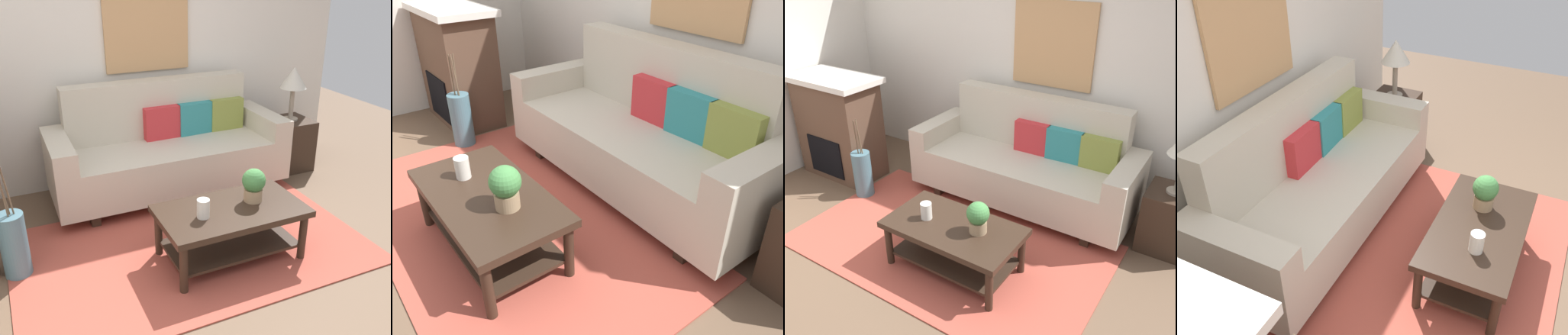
{
  "view_description": "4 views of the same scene",
  "coord_description": "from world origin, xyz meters",
  "views": [
    {
      "loc": [
        -1.22,
        -2.27,
        2.06
      ],
      "look_at": [
        0.13,
        0.71,
        0.6
      ],
      "focal_mm": 41.03,
      "sensor_mm": 36.0,
      "label": 1
    },
    {
      "loc": [
        2.17,
        -0.45,
        1.78
      ],
      "look_at": [
        0.4,
        0.9,
        0.46
      ],
      "focal_mm": 37.17,
      "sensor_mm": 36.0,
      "label": 2
    },
    {
      "loc": [
        1.94,
        -1.99,
        2.43
      ],
      "look_at": [
        0.05,
        0.93,
        0.62
      ],
      "focal_mm": 39.66,
      "sensor_mm": 36.0,
      "label": 3
    },
    {
      "loc": [
        -2.17,
        -0.08,
        2.45
      ],
      "look_at": [
        0.18,
        1.07,
        0.7
      ],
      "focal_mm": 41.08,
      "sensor_mm": 36.0,
      "label": 4
    }
  ],
  "objects": [
    {
      "name": "floor_vase_branch_b",
      "position": [
        -1.3,
        0.73,
        0.68
      ],
      "size": [
        0.05,
        0.04,
        0.36
      ],
      "primitive_type": "cylinder",
      "rotation": [
        -0.07,
        -0.11,
        0.0
      ],
      "color": "brown",
      "rests_on": "floor_vase"
    },
    {
      "name": "throw_pillow_crimson",
      "position": [
        0.2,
        1.67,
        0.68
      ],
      "size": [
        0.36,
        0.13,
        0.32
      ],
      "primitive_type": "cube",
      "rotation": [
        0.0,
        0.0,
        0.03
      ],
      "color": "red",
      "rests_on": "couch"
    },
    {
      "name": "ground_plane",
      "position": [
        0.0,
        0.0,
        0.0
      ],
      "size": [
        8.84,
        8.84,
        0.0
      ],
      "primitive_type": "plane",
      "color": "brown"
    },
    {
      "name": "table_lamp",
      "position": [
        1.63,
        1.53,
        0.99
      ],
      "size": [
        0.28,
        0.28,
        0.57
      ],
      "color": "gray",
      "rests_on": "side_table"
    },
    {
      "name": "throw_pillow_olive",
      "position": [
        0.91,
        1.67,
        0.68
      ],
      "size": [
        0.36,
        0.12,
        0.32
      ],
      "primitive_type": "cube",
      "rotation": [
        0.0,
        0.0,
        0.01
      ],
      "color": "olive",
      "rests_on": "couch"
    },
    {
      "name": "floor_vase",
      "position": [
        -1.29,
        0.71,
        0.25
      ],
      "size": [
        0.19,
        0.19,
        0.5
      ],
      "primitive_type": "cylinder",
      "color": "slate",
      "rests_on": "ground_plane"
    },
    {
      "name": "couch",
      "position": [
        0.2,
        1.55,
        0.43
      ],
      "size": [
        2.25,
        0.84,
        1.08
      ],
      "color": "beige",
      "rests_on": "ground_plane"
    },
    {
      "name": "framed_painting",
      "position": [
        0.2,
        2.01,
        1.54
      ],
      "size": [
        0.85,
        0.03,
        0.83
      ],
      "primitive_type": "cube",
      "color": "tan"
    },
    {
      "name": "area_rug",
      "position": [
        0.0,
        0.5,
        0.01
      ],
      "size": [
        2.75,
        1.66,
        0.01
      ],
      "primitive_type": "cube",
      "color": "#B24C3D",
      "rests_on": "ground_plane"
    },
    {
      "name": "floor_vase_branch_a",
      "position": [
        -1.27,
        0.71,
        0.68
      ],
      "size": [
        0.05,
        0.02,
        0.36
      ],
      "primitive_type": "cylinder",
      "rotation": [
        0.01,
        -0.09,
        0.0
      ],
      "color": "brown",
      "rests_on": "floor_vase"
    },
    {
      "name": "coffee_table",
      "position": [
        0.22,
        0.27,
        0.31
      ],
      "size": [
        1.1,
        0.6,
        0.43
      ],
      "color": "#332319",
      "rests_on": "ground_plane"
    },
    {
      "name": "throw_pillow_teal",
      "position": [
        0.55,
        1.67,
        0.68
      ],
      "size": [
        0.37,
        0.14,
        0.32
      ],
      "primitive_type": "cube",
      "rotation": [
        0.0,
        0.0,
        0.05
      ],
      "color": "teal",
      "rests_on": "couch"
    },
    {
      "name": "floor_vase_branch_c",
      "position": [
        -1.3,
        0.69,
        0.68
      ],
      "size": [
        0.03,
        0.02,
        0.36
      ],
      "primitive_type": "cylinder",
      "rotation": [
        -0.01,
        -0.04,
        0.0
      ],
      "color": "brown",
      "rests_on": "floor_vase"
    },
    {
      "name": "wall_back",
      "position": [
        0.0,
        2.08,
        1.35
      ],
      "size": [
        4.84,
        0.1,
        2.7
      ],
      "primitive_type": "cube",
      "color": "silver",
      "rests_on": "ground_plane"
    },
    {
      "name": "potted_plant_tabletop",
      "position": [
        0.43,
        0.31,
        0.57
      ],
      "size": [
        0.18,
        0.18,
        0.26
      ],
      "color": "tan",
      "rests_on": "coffee_table"
    },
    {
      "name": "side_table",
      "position": [
        1.63,
        1.53,
        0.28
      ],
      "size": [
        0.44,
        0.44,
        0.56
      ],
      "primitive_type": "cube",
      "color": "#332319",
      "rests_on": "ground_plane"
    },
    {
      "name": "tabletop_vase",
      "position": [
        -0.02,
        0.24,
        0.5
      ],
      "size": [
        0.09,
        0.09,
        0.14
      ],
      "primitive_type": "cylinder",
      "color": "white",
      "rests_on": "coffee_table"
    }
  ]
}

